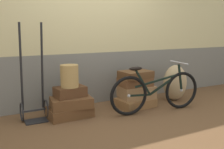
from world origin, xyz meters
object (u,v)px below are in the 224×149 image
Objects in this scene: suitcase_6 at (136,74)px; suitcase_1 at (71,102)px; suitcase_4 at (136,92)px; suitcase_3 at (135,102)px; bicycle at (156,92)px; suitcase_5 at (135,82)px; luggage_trolley at (34,97)px; burlap_sack at (175,83)px; suitcase_2 at (70,92)px; suitcase_0 at (70,112)px; wicker_basket at (69,76)px.

suitcase_1 is at bearing 176.47° from suitcase_6.
suitcase_4 reaches higher than suitcase_1.
suitcase_3 is 0.38× the size of bicycle.
luggage_trolley is (-1.67, 0.12, -0.08)m from suitcase_5.
suitcase_3 is 1.09× the size of suitcase_4.
burlap_sack is at bearing 4.38° from suitcase_4.
suitcase_4 is at bearing -6.33° from suitcase_2.
suitcase_6 is (0.01, 0.01, 0.49)m from suitcase_3.
luggage_trolley is at bearing 169.53° from suitcase_3.
suitcase_3 is 1.17× the size of suitcase_5.
suitcase_6 is at bearing -134.45° from suitcase_4.
suitcase_2 is at bearing 161.41° from bicycle.
suitcase_5 is 1.01× the size of suitcase_6.
suitcase_5 is at bearing -2.39° from suitcase_0.
bicycle is at bearing -71.04° from suitcase_4.
suitcase_0 is 1.26× the size of suitcase_6.
suitcase_5 is at bearing -4.03° from luggage_trolley.
suitcase_4 is 1.07× the size of suitcase_5.
suitcase_2 is 0.68× the size of burlap_sack.
wicker_basket reaches higher than suitcase_5.
suitcase_4 is 0.31m from suitcase_6.
suitcase_1 is 0.55m from luggage_trolley.
suitcase_6 is 0.78× the size of burlap_sack.
luggage_trolley is (-1.66, 0.15, 0.28)m from suitcase_3.
suitcase_5 is at bearing 85.83° from suitcase_6.
suitcase_2 is at bearing 67.49° from wicker_basket.
bicycle is at bearing -69.00° from suitcase_5.
suitcase_0 is at bearing 151.22° from wicker_basket.
suitcase_1 is at bearing -179.54° from burlap_sack.
bicycle is (1.30, -0.41, 0.25)m from suitcase_0.
suitcase_2 is 2.03m from burlap_sack.
suitcase_3 is 1.69m from luggage_trolley.
luggage_trolley is at bearing -177.03° from suitcase_4.
wicker_basket is 0.24× the size of luggage_trolley.
luggage_trolley is 2.14× the size of burlap_sack.
suitcase_2 is 0.74× the size of suitcase_3.
burlap_sack reaches higher than suitcase_3.
suitcase_2 is at bearing 173.90° from suitcase_6.
burlap_sack is (2.03, -0.04, -0.05)m from suitcase_2.
suitcase_3 is 1.18× the size of suitcase_6.
burlap_sack is at bearing -4.83° from suitcase_3.
suitcase_2 is at bearing 179.00° from burlap_sack.
wicker_basket is (-1.16, -0.01, 0.20)m from suitcase_5.
wicker_basket is at bearing -31.29° from suitcase_0.
suitcase_4 is 0.18m from suitcase_5.
suitcase_2 is 0.28× the size of bicycle.
suitcase_6 is at bearing -3.29° from suitcase_0.
burlap_sack is (0.88, 0.00, -0.23)m from suitcase_6.
suitcase_4 reaches higher than suitcase_3.
suitcase_2 is 0.87× the size of suitcase_6.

